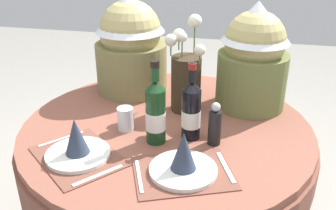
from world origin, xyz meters
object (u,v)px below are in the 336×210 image
object	(u,v)px
place_setting_right	(183,161)
pepper_mill	(215,125)
place_setting_left	(77,146)
tumbler_near_right	(125,119)
dining_table	(166,149)
flower_vase	(186,77)
gift_tub_back_left	(131,40)
wine_bottle_left	(156,112)
wine_bottle_centre	(191,110)
gift_tub_back_right	(254,53)

from	to	relation	value
place_setting_right	pepper_mill	size ratio (longest dim) A/B	2.31
place_setting_left	tumbler_near_right	distance (m)	0.26
dining_table	place_setting_left	world-z (taller)	place_setting_left
flower_vase	gift_tub_back_left	bearing A→B (deg)	151.10
flower_vase	gift_tub_back_left	distance (m)	0.37
place_setting_left	gift_tub_back_left	size ratio (longest dim) A/B	0.84
place_setting_right	pepper_mill	world-z (taller)	pepper_mill
place_setting_right	wine_bottle_left	bearing A→B (deg)	127.71
flower_vase	tumbler_near_right	xyz separation A→B (m)	(-0.21, -0.25, -0.11)
dining_table	wine_bottle_centre	world-z (taller)	wine_bottle_centre
gift_tub_back_right	flower_vase	bearing A→B (deg)	-160.27
wine_bottle_centre	tumbler_near_right	world-z (taller)	wine_bottle_centre
place_setting_right	wine_bottle_left	xyz separation A→B (m)	(-0.15, 0.19, 0.08)
gift_tub_back_right	tumbler_near_right	bearing A→B (deg)	-144.78
wine_bottle_left	gift_tub_back_left	xyz separation A→B (m)	(-0.25, 0.49, 0.14)
flower_vase	tumbler_near_right	bearing A→B (deg)	-130.09
dining_table	tumbler_near_right	world-z (taller)	tumbler_near_right
place_setting_right	wine_bottle_centre	xyz separation A→B (m)	(-0.02, 0.25, 0.07)
place_setting_left	wine_bottle_centre	bearing A→B (deg)	31.39
pepper_mill	place_setting_right	bearing A→B (deg)	-110.74
place_setting_left	flower_vase	distance (m)	0.60
wine_bottle_centre	gift_tub_back_right	distance (m)	0.45
wine_bottle_centre	tumbler_near_right	distance (m)	0.29
gift_tub_back_left	flower_vase	bearing A→B (deg)	-28.90
pepper_mill	gift_tub_back_right	xyz separation A→B (m)	(0.13, 0.39, 0.18)
dining_table	wine_bottle_left	bearing A→B (deg)	-94.33
tumbler_near_right	gift_tub_back_right	world-z (taller)	gift_tub_back_right
pepper_mill	gift_tub_back_left	bearing A→B (deg)	136.28
place_setting_right	wine_bottle_left	distance (m)	0.25
dining_table	place_setting_right	distance (m)	0.40
tumbler_near_right	place_setting_right	bearing A→B (deg)	-40.94
place_setting_right	flower_vase	world-z (taller)	flower_vase
pepper_mill	gift_tub_back_left	distance (m)	0.69
dining_table	wine_bottle_centre	size ratio (longest dim) A/B	4.00
flower_vase	pepper_mill	size ratio (longest dim) A/B	2.43
place_setting_left	wine_bottle_centre	world-z (taller)	wine_bottle_centre
wine_bottle_left	gift_tub_back_right	distance (m)	0.57
dining_table	gift_tub_back_left	size ratio (longest dim) A/B	2.51
place_setting_left	wine_bottle_centre	size ratio (longest dim) A/B	1.34
flower_vase	gift_tub_back_left	xyz separation A→B (m)	(-0.31, 0.17, 0.10)
wine_bottle_left	gift_tub_back_right	world-z (taller)	gift_tub_back_right
place_setting_right	tumbler_near_right	world-z (taller)	place_setting_right
place_setting_left	gift_tub_back_right	distance (m)	0.88
dining_table	place_setting_left	bearing A→B (deg)	-129.95
place_setting_left	gift_tub_back_right	world-z (taller)	gift_tub_back_right
wine_bottle_centre	pepper_mill	xyz separation A→B (m)	(0.10, -0.03, -0.04)
place_setting_left	gift_tub_back_right	xyz separation A→B (m)	(0.61, 0.60, 0.21)
dining_table	tumbler_near_right	bearing A→B (deg)	-154.45
wine_bottle_centre	place_setting_right	bearing A→B (deg)	-86.47
wine_bottle_left	gift_tub_back_left	world-z (taller)	gift_tub_back_left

